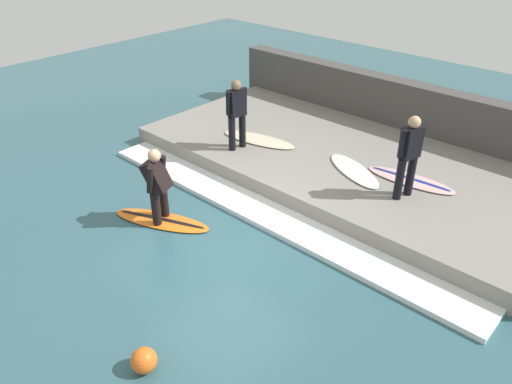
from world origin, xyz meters
TOP-DOWN VIEW (x-y plane):
  - ground_plane at (0.00, 0.00)m, footprint 28.00×28.00m
  - concrete_ledge at (3.73, 0.00)m, footprint 4.40×9.41m
  - back_wall at (6.18, 0.00)m, footprint 0.50×9.88m
  - wave_foam_crest at (1.12, 0.00)m, footprint 0.81×8.94m
  - surfboard_riding at (-0.39, 1.39)m, footprint 1.30×2.07m
  - surfer_riding at (-0.39, 1.39)m, footprint 0.55×0.59m
  - surfer_waiting_near at (2.38, 2.01)m, footprint 0.55×0.32m
  - surfboard_waiting_near at (3.01, 1.91)m, footprint 0.98×1.99m
  - surfer_waiting_far at (2.98, -1.90)m, footprint 0.55×0.33m
  - surfboard_waiting_far at (3.64, -1.73)m, footprint 0.73×1.90m
  - surfboard_spare at (3.21, -0.65)m, footprint 1.25×1.77m
  - marker_buoy at (-2.78, -1.26)m, footprint 0.36×0.36m

SIDE VIEW (x-z plane):
  - ground_plane at x=0.00m, z-range 0.00..0.00m
  - surfboard_riding at x=-0.39m, z-range 0.00..0.06m
  - wave_foam_crest at x=1.12m, z-range 0.00..0.10m
  - marker_buoy at x=-2.78m, z-range 0.00..0.36m
  - concrete_ledge at x=3.73m, z-range 0.00..0.42m
  - surfboard_waiting_near at x=3.01m, z-range 0.42..0.48m
  - surfboard_spare at x=3.21m, z-range 0.42..0.48m
  - surfboard_waiting_far at x=3.64m, z-range 0.41..0.48m
  - back_wall at x=6.18m, z-range 0.00..1.56m
  - surfer_riding at x=-0.39m, z-range 0.14..1.64m
  - surfer_waiting_near at x=2.38m, z-range 0.52..2.14m
  - surfer_waiting_far at x=2.98m, z-range 0.52..2.19m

